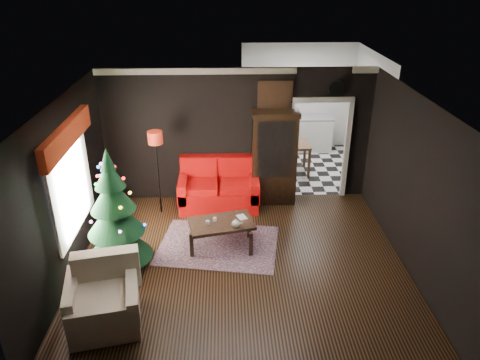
{
  "coord_description": "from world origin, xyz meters",
  "views": [
    {
      "loc": [
        -0.25,
        -6.28,
        4.59
      ],
      "look_at": [
        0.0,
        0.9,
        1.15
      ],
      "focal_mm": 33.79,
      "sensor_mm": 36.0,
      "label": 1
    }
  ],
  "objects_px": {
    "loveseat": "(219,185)",
    "coffee_table": "(221,234)",
    "curio_cabinet": "(274,160)",
    "christmas_tree": "(114,213)",
    "armchair": "(103,297)",
    "kitchen_table": "(294,158)",
    "floor_lamp": "(158,175)",
    "teapot": "(236,224)",
    "wall_clock": "(336,88)"
  },
  "relations": [
    {
      "from": "wall_clock",
      "to": "armchair",
      "type": "bearing_deg",
      "value": -136.02
    },
    {
      "from": "teapot",
      "to": "floor_lamp",
      "type": "bearing_deg",
      "value": 134.79
    },
    {
      "from": "loveseat",
      "to": "wall_clock",
      "type": "xyz_separation_m",
      "value": [
        2.35,
        0.4,
        1.88
      ]
    },
    {
      "from": "floor_lamp",
      "to": "wall_clock",
      "type": "bearing_deg",
      "value": 9.72
    },
    {
      "from": "wall_clock",
      "to": "kitchen_table",
      "type": "bearing_deg",
      "value": 113.75
    },
    {
      "from": "teapot",
      "to": "wall_clock",
      "type": "bearing_deg",
      "value": 45.85
    },
    {
      "from": "curio_cabinet",
      "to": "christmas_tree",
      "type": "height_order",
      "value": "christmas_tree"
    },
    {
      "from": "armchair",
      "to": "coffee_table",
      "type": "distance_m",
      "value": 2.48
    },
    {
      "from": "kitchen_table",
      "to": "wall_clock",
      "type": "bearing_deg",
      "value": -66.25
    },
    {
      "from": "armchair",
      "to": "curio_cabinet",
      "type": "bearing_deg",
      "value": 41.41
    },
    {
      "from": "loveseat",
      "to": "kitchen_table",
      "type": "xyz_separation_m",
      "value": [
        1.8,
        1.65,
        -0.12
      ]
    },
    {
      "from": "loveseat",
      "to": "teapot",
      "type": "distance_m",
      "value": 1.73
    },
    {
      "from": "coffee_table",
      "to": "teapot",
      "type": "distance_m",
      "value": 0.45
    },
    {
      "from": "christmas_tree",
      "to": "coffee_table",
      "type": "bearing_deg",
      "value": 19.32
    },
    {
      "from": "loveseat",
      "to": "armchair",
      "type": "relative_size",
      "value": 1.7
    },
    {
      "from": "christmas_tree",
      "to": "kitchen_table",
      "type": "bearing_deg",
      "value": 47.66
    },
    {
      "from": "teapot",
      "to": "wall_clock",
      "type": "xyz_separation_m",
      "value": [
        2.04,
        2.1,
        1.79
      ]
    },
    {
      "from": "christmas_tree",
      "to": "coffee_table",
      "type": "relative_size",
      "value": 1.85
    },
    {
      "from": "floor_lamp",
      "to": "wall_clock",
      "type": "distance_m",
      "value": 3.9
    },
    {
      "from": "curio_cabinet",
      "to": "teapot",
      "type": "relative_size",
      "value": 11.66
    },
    {
      "from": "christmas_tree",
      "to": "kitchen_table",
      "type": "distance_m",
      "value": 5.11
    },
    {
      "from": "floor_lamp",
      "to": "armchair",
      "type": "height_order",
      "value": "floor_lamp"
    },
    {
      "from": "armchair",
      "to": "coffee_table",
      "type": "bearing_deg",
      "value": 37.49
    },
    {
      "from": "loveseat",
      "to": "coffee_table",
      "type": "bearing_deg",
      "value": -87.84
    },
    {
      "from": "armchair",
      "to": "teapot",
      "type": "height_order",
      "value": "armchair"
    },
    {
      "from": "wall_clock",
      "to": "floor_lamp",
      "type": "bearing_deg",
      "value": -170.28
    },
    {
      "from": "kitchen_table",
      "to": "coffee_table",
      "type": "bearing_deg",
      "value": -118.88
    },
    {
      "from": "floor_lamp",
      "to": "teapot",
      "type": "bearing_deg",
      "value": -45.21
    },
    {
      "from": "coffee_table",
      "to": "kitchen_table",
      "type": "distance_m",
      "value": 3.61
    },
    {
      "from": "loveseat",
      "to": "coffee_table",
      "type": "xyz_separation_m",
      "value": [
        0.06,
        -1.51,
        -0.24
      ]
    },
    {
      "from": "loveseat",
      "to": "floor_lamp",
      "type": "distance_m",
      "value": 1.24
    },
    {
      "from": "floor_lamp",
      "to": "armchair",
      "type": "bearing_deg",
      "value": -96.87
    },
    {
      "from": "christmas_tree",
      "to": "armchair",
      "type": "relative_size",
      "value": 2.04
    },
    {
      "from": "loveseat",
      "to": "floor_lamp",
      "type": "bearing_deg",
      "value": -170.15
    },
    {
      "from": "curio_cabinet",
      "to": "kitchen_table",
      "type": "xyz_separation_m",
      "value": [
        0.65,
        1.43,
        -0.57
      ]
    },
    {
      "from": "loveseat",
      "to": "wall_clock",
      "type": "bearing_deg",
      "value": 9.66
    },
    {
      "from": "loveseat",
      "to": "curio_cabinet",
      "type": "distance_m",
      "value": 1.25
    },
    {
      "from": "loveseat",
      "to": "christmas_tree",
      "type": "distance_m",
      "value": 2.7
    },
    {
      "from": "coffee_table",
      "to": "teapot",
      "type": "height_order",
      "value": "teapot"
    },
    {
      "from": "curio_cabinet",
      "to": "coffee_table",
      "type": "distance_m",
      "value": 2.16
    },
    {
      "from": "loveseat",
      "to": "floor_lamp",
      "type": "relative_size",
      "value": 0.93
    },
    {
      "from": "armchair",
      "to": "floor_lamp",
      "type": "bearing_deg",
      "value": 71.58
    },
    {
      "from": "curio_cabinet",
      "to": "kitchen_table",
      "type": "distance_m",
      "value": 1.67
    },
    {
      "from": "armchair",
      "to": "kitchen_table",
      "type": "bearing_deg",
      "value": 44.66
    },
    {
      "from": "coffee_table",
      "to": "curio_cabinet",
      "type": "bearing_deg",
      "value": 57.71
    },
    {
      "from": "floor_lamp",
      "to": "teapot",
      "type": "distance_m",
      "value": 2.13
    },
    {
      "from": "christmas_tree",
      "to": "coffee_table",
      "type": "distance_m",
      "value": 1.94
    },
    {
      "from": "coffee_table",
      "to": "loveseat",
      "type": "bearing_deg",
      "value": 92.16
    },
    {
      "from": "curio_cabinet",
      "to": "coffee_table",
      "type": "relative_size",
      "value": 1.72
    },
    {
      "from": "floor_lamp",
      "to": "christmas_tree",
      "type": "height_order",
      "value": "christmas_tree"
    }
  ]
}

